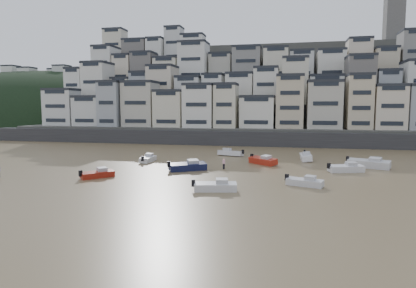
% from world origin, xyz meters
% --- Properties ---
extents(ground, '(400.00, 400.00, 0.00)m').
position_xyz_m(ground, '(0.00, 0.00, 0.00)').
color(ground, brown).
rests_on(ground, ground).
extents(sea_strip, '(340.00, 340.00, 0.00)m').
position_xyz_m(sea_strip, '(-110.00, 145.00, 0.01)').
color(sea_strip, '#475766').
rests_on(sea_strip, ground).
extents(harbor_wall, '(140.00, 3.00, 3.50)m').
position_xyz_m(harbor_wall, '(10.00, 65.00, 1.75)').
color(harbor_wall, '#38383A').
rests_on(harbor_wall, ground).
extents(hillside, '(141.04, 66.00, 50.00)m').
position_xyz_m(hillside, '(14.73, 104.84, 13.01)').
color(hillside, '#4C4C47').
rests_on(hillside, ground).
extents(headland, '(216.00, 135.00, 53.33)m').
position_xyz_m(headland, '(-95.00, 135.00, 0.02)').
color(headland, black).
rests_on(headland, ground).
extents(boat_a, '(5.65, 2.88, 1.47)m').
position_xyz_m(boat_a, '(11.32, 16.31, 0.74)').
color(boat_a, silver).
rests_on(boat_a, ground).
extents(boat_b, '(5.12, 3.15, 1.33)m').
position_xyz_m(boat_b, '(21.55, 21.32, 0.66)').
color(boat_b, silver).
rests_on(boat_b, ground).
extents(boat_c, '(6.36, 5.00, 1.70)m').
position_xyz_m(boat_c, '(4.60, 28.64, 0.85)').
color(boat_c, '#13193E').
rests_on(boat_c, ground).
extents(boat_d, '(5.99, 3.57, 1.55)m').
position_xyz_m(boat_d, '(27.96, 32.43, 0.78)').
color(boat_d, silver).
rests_on(boat_d, ground).
extents(boat_e, '(5.63, 5.43, 1.61)m').
position_xyz_m(boat_e, '(15.37, 37.26, 0.80)').
color(boat_e, '#A52414').
rests_on(boat_e, ground).
extents(boat_f, '(1.71, 5.15, 1.40)m').
position_xyz_m(boat_f, '(-4.56, 35.67, 0.70)').
color(boat_f, white).
rests_on(boat_f, ground).
extents(boat_g, '(7.22, 4.65, 1.88)m').
position_xyz_m(boat_g, '(32.04, 37.11, 0.94)').
color(boat_g, silver).
rests_on(boat_g, ground).
extents(boat_h, '(5.85, 3.44, 1.52)m').
position_xyz_m(boat_h, '(8.46, 46.43, 0.76)').
color(boat_h, silver).
rests_on(boat_h, ground).
extents(boat_i, '(2.26, 6.20, 1.67)m').
position_xyz_m(boat_i, '(22.66, 43.49, 0.83)').
color(boat_i, white).
rests_on(boat_i, ground).
extents(boat_j, '(4.41, 4.77, 1.34)m').
position_xyz_m(boat_j, '(-6.02, 20.68, 0.67)').
color(boat_j, maroon).
rests_on(boat_j, ground).
extents(person_pink, '(0.44, 0.44, 1.74)m').
position_xyz_m(person_pink, '(9.73, 31.20, 0.87)').
color(person_pink, '#F8AFC4').
rests_on(person_pink, ground).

